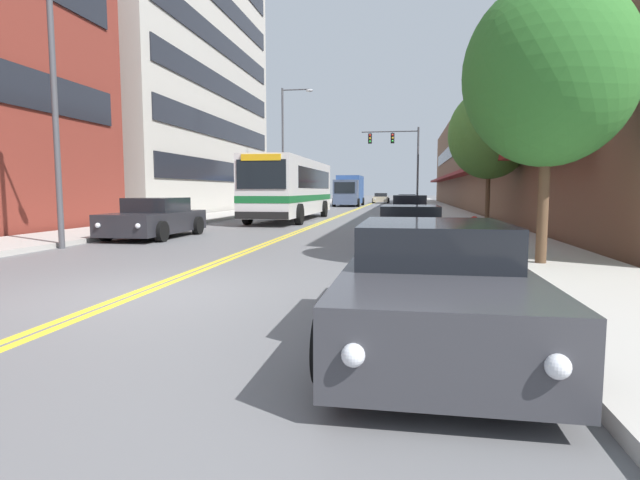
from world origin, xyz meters
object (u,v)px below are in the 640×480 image
(car_dark_grey_parked_right_foreground, at_px, (433,284))
(street_tree_right_near, at_px, (549,74))
(car_black_parked_right_far, at_px, (410,230))
(street_lamp_left_near, at_px, (62,94))
(car_charcoal_parked_left_near, at_px, (155,219))
(car_white_parked_right_end, at_px, (407,201))
(fire_hydrant, at_px, (474,231))
(car_champagne_moving_lead, at_px, (381,198))
(traffic_signal_mast, at_px, (400,152))
(street_tree_right_mid, at_px, (490,134))
(box_truck, at_px, (349,190))
(car_navy_parked_right_mid, at_px, (409,211))
(city_bus, at_px, (292,187))
(street_lamp_left_far, at_px, (287,140))

(car_dark_grey_parked_right_foreground, height_order, street_tree_right_near, street_tree_right_near)
(car_black_parked_right_far, height_order, street_lamp_left_near, street_lamp_left_near)
(car_charcoal_parked_left_near, xyz_separation_m, car_white_parked_right_end, (8.64, 33.53, -0.05))
(street_lamp_left_near, xyz_separation_m, fire_hydrant, (11.00, 1.36, -3.66))
(car_black_parked_right_far, relative_size, car_white_parked_right_end, 0.95)
(car_champagne_moving_lead, xyz_separation_m, traffic_signal_mast, (2.50, -18.03, 4.54))
(car_black_parked_right_far, distance_m, street_tree_right_mid, 10.00)
(car_champagne_moving_lead, height_order, street_tree_right_near, street_tree_right_near)
(car_dark_grey_parked_right_foreground, distance_m, box_truck, 46.95)
(car_champagne_moving_lead, height_order, fire_hydrant, car_champagne_moving_lead)
(box_truck, bearing_deg, car_dark_grey_parked_right_foreground, -82.55)
(car_white_parked_right_end, bearing_deg, street_lamp_left_near, -104.15)
(traffic_signal_mast, bearing_deg, car_black_parked_right_far, -88.78)
(car_charcoal_parked_left_near, xyz_separation_m, box_truck, (2.70, 36.07, 0.98))
(car_navy_parked_right_mid, xyz_separation_m, traffic_signal_mast, (-0.78, 22.91, 4.50))
(street_lamp_left_near, bearing_deg, city_bus, 78.28)
(street_lamp_left_far, distance_m, street_tree_right_mid, 20.45)
(car_white_parked_right_end, relative_size, street_tree_right_mid, 0.85)
(city_bus, relative_size, street_lamp_left_near, 1.70)
(car_charcoal_parked_left_near, xyz_separation_m, car_black_parked_right_far, (8.61, -2.73, -0.06))
(box_truck, distance_m, street_tree_right_mid, 31.45)
(street_lamp_left_far, bearing_deg, box_truck, 76.45)
(traffic_signal_mast, distance_m, street_lamp_left_near, 35.21)
(city_bus, distance_m, street_tree_right_near, 18.72)
(car_charcoal_parked_left_near, xyz_separation_m, street_lamp_left_near, (-0.70, -3.52, 3.56))
(street_tree_right_mid, relative_size, fire_hydrant, 7.25)
(city_bus, distance_m, street_lamp_left_near, 15.09)
(car_charcoal_parked_left_near, distance_m, box_truck, 36.18)
(fire_hydrant, bearing_deg, car_navy_parked_right_mid, 99.33)
(box_truck, height_order, street_tree_right_near, street_tree_right_near)
(car_dark_grey_parked_right_foreground, relative_size, street_tree_right_mid, 0.81)
(box_truck, bearing_deg, street_lamp_left_far, -103.55)
(traffic_signal_mast, bearing_deg, street_lamp_left_far, -135.37)
(car_navy_parked_right_mid, relative_size, box_truck, 0.62)
(street_lamp_left_far, bearing_deg, street_tree_right_mid, -52.00)
(box_truck, height_order, street_tree_right_mid, street_tree_right_mid)
(car_dark_grey_parked_right_foreground, xyz_separation_m, street_tree_right_near, (2.43, 5.20, 3.29))
(car_dark_grey_parked_right_foreground, bearing_deg, fire_hydrant, 79.70)
(city_bus, distance_m, car_navy_parked_right_mid, 7.30)
(street_lamp_left_near, bearing_deg, car_dark_grey_parked_right_foreground, -36.21)
(car_black_parked_right_far, bearing_deg, car_white_parked_right_end, 89.96)
(car_dark_grey_parked_right_foreground, relative_size, car_white_parked_right_end, 0.96)
(car_charcoal_parked_left_near, xyz_separation_m, fire_hydrant, (10.30, -2.16, -0.10))
(street_tree_right_near, distance_m, street_tree_right_mid, 11.38)
(traffic_signal_mast, bearing_deg, street_lamp_left_near, -104.16)
(city_bus, height_order, car_dark_grey_parked_right_foreground, city_bus)
(car_black_parked_right_far, relative_size, street_tree_right_mid, 0.80)
(car_white_parked_right_end, bearing_deg, car_navy_parked_right_mid, -89.91)
(city_bus, height_order, street_tree_right_near, street_tree_right_near)
(car_navy_parked_right_mid, height_order, fire_hydrant, car_navy_parked_right_mid)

